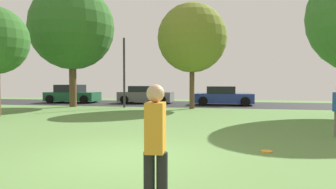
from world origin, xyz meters
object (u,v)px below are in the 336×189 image
object	(u,v)px
birch_tree_lone	(72,28)
parked_car_green	(72,94)
frisbee_disc	(267,151)
parked_car_grey	(146,95)
maple_tree_near	(192,38)
street_lamp_post	(124,73)
parked_car_blue	(223,96)
person_bystander	(156,145)

from	to	relation	value
birch_tree_lone	parked_car_green	world-z (taller)	birch_tree_lone
frisbee_disc	parked_car_grey	distance (m)	16.86
parked_car_green	frisbee_disc	bearing A→B (deg)	-48.34
birch_tree_lone	parked_car_green	distance (m)	6.23
maple_tree_near	street_lamp_post	bearing A→B (deg)	-179.23
parked_car_blue	person_bystander	bearing A→B (deg)	-91.88
person_bystander	frisbee_disc	size ratio (longest dim) A/B	6.09
person_bystander	parked_car_grey	size ratio (longest dim) A/B	0.40
frisbee_disc	street_lamp_post	bearing A→B (deg)	123.85
parked_car_green	street_lamp_post	distance (m)	6.96
parked_car_green	parked_car_blue	size ratio (longest dim) A/B	1.01
birch_tree_lone	frisbee_disc	world-z (taller)	birch_tree_lone
parked_car_blue	maple_tree_near	bearing A→B (deg)	-118.62
parked_car_grey	street_lamp_post	world-z (taller)	street_lamp_post
parked_car_blue	street_lamp_post	size ratio (longest dim) A/B	0.92
birch_tree_lone	parked_car_grey	size ratio (longest dim) A/B	1.95
maple_tree_near	person_bystander	distance (m)	15.54
maple_tree_near	parked_car_blue	bearing A→B (deg)	61.38
frisbee_disc	parked_car_blue	distance (m)	14.72
maple_tree_near	frisbee_disc	bearing A→B (deg)	-74.64
person_bystander	street_lamp_post	xyz separation A→B (m)	(-5.67, 15.03, 1.35)
frisbee_disc	street_lamp_post	world-z (taller)	street_lamp_post
parked_car_blue	birch_tree_lone	bearing A→B (deg)	-160.68
maple_tree_near	person_bystander	world-z (taller)	maple_tree_near
street_lamp_post	parked_car_grey	bearing A→B (deg)	85.83
parked_car_blue	parked_car_green	bearing A→B (deg)	179.30
parked_car_grey	person_bystander	bearing A→B (deg)	-74.31
birch_tree_lone	parked_car_grey	distance (m)	7.32
parked_car_green	parked_car_grey	size ratio (longest dim) A/B	1.00
person_bystander	parked_car_grey	distance (m)	19.88
frisbee_disc	parked_car_grey	xyz separation A→B (m)	(-7.17, 15.24, 0.62)
maple_tree_near	parked_car_green	bearing A→B (deg)	160.34
person_bystander	parked_car_grey	world-z (taller)	person_bystander
street_lamp_post	parked_car_green	bearing A→B (deg)	147.26
maple_tree_near	street_lamp_post	size ratio (longest dim) A/B	1.45
maple_tree_near	parked_car_blue	size ratio (longest dim) A/B	1.58
parked_car_green	person_bystander	bearing A→B (deg)	-58.68
person_bystander	parked_car_blue	xyz separation A→B (m)	(0.61, 18.55, -0.29)
maple_tree_near	street_lamp_post	distance (m)	4.88
maple_tree_near	parked_car_grey	size ratio (longest dim) A/B	1.57
parked_car_grey	street_lamp_post	distance (m)	4.42
birch_tree_lone	frisbee_disc	size ratio (longest dim) A/B	29.96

